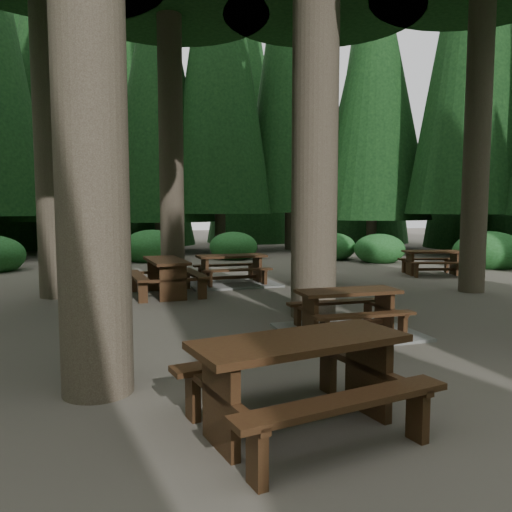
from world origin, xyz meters
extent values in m
plane|color=#585147|center=(0.00, 0.00, 0.00)|extent=(80.00, 80.00, 0.00)
cube|color=gray|center=(0.90, -1.19, 0.03)|extent=(2.19, 1.85, 0.05)
cube|color=#371B10|center=(0.90, -1.19, 0.68)|extent=(1.67, 0.73, 0.05)
cube|color=#371B10|center=(0.87, -0.64, 0.41)|extent=(1.65, 0.32, 0.05)
cube|color=#371B10|center=(0.93, -1.73, 0.41)|extent=(1.65, 0.32, 0.05)
cube|color=#371B10|center=(0.25, -1.22, 0.33)|extent=(0.10, 0.50, 0.66)
cube|color=#371B10|center=(0.25, -1.22, 0.38)|extent=(0.15, 1.32, 0.05)
cube|color=#371B10|center=(1.56, -1.15, 0.33)|extent=(0.10, 0.50, 0.66)
cube|color=#371B10|center=(1.56, -1.15, 0.38)|extent=(0.15, 1.32, 0.05)
cube|color=#371B10|center=(0.90, -1.19, 0.16)|extent=(1.37, 0.15, 0.07)
cube|color=#371B10|center=(-1.78, 3.10, 0.81)|extent=(1.03, 2.04, 0.07)
cube|color=#371B10|center=(-2.42, 3.01, 0.49)|extent=(0.55, 1.97, 0.05)
cube|color=#371B10|center=(-1.13, 3.19, 0.49)|extent=(0.55, 1.97, 0.05)
cube|color=#371B10|center=(-1.66, 2.33, 0.39)|extent=(0.60, 0.17, 0.78)
cube|color=#371B10|center=(-1.66, 2.33, 0.46)|extent=(1.57, 0.31, 0.07)
cube|color=#371B10|center=(-1.89, 3.87, 0.39)|extent=(0.60, 0.17, 0.78)
cube|color=#371B10|center=(-1.89, 3.87, 0.46)|extent=(1.57, 0.31, 0.07)
cube|color=#371B10|center=(-1.78, 3.10, 0.20)|extent=(0.32, 1.62, 0.09)
cube|color=gray|center=(0.01, 4.48, 0.03)|extent=(2.49, 2.12, 0.05)
cube|color=#371B10|center=(0.01, 4.48, 0.76)|extent=(1.87, 0.87, 0.06)
cube|color=#371B10|center=(-0.04, 5.08, 0.45)|extent=(1.83, 0.42, 0.05)
cube|color=#371B10|center=(0.07, 3.88, 0.45)|extent=(1.83, 0.42, 0.05)
cube|color=#371B10|center=(-0.71, 4.41, 0.36)|extent=(0.13, 0.56, 0.73)
cube|color=#371B10|center=(-0.71, 4.41, 0.42)|extent=(0.22, 1.46, 0.06)
cube|color=#371B10|center=(0.74, 4.55, 0.36)|extent=(0.13, 0.56, 0.73)
cube|color=#371B10|center=(0.74, 4.55, 0.42)|extent=(0.22, 1.46, 0.06)
cube|color=#371B10|center=(0.01, 4.48, 0.18)|extent=(1.51, 0.22, 0.08)
cube|color=#371B10|center=(6.32, 4.98, 0.71)|extent=(1.81, 0.99, 0.06)
cube|color=#371B10|center=(6.43, 5.54, 0.43)|extent=(1.72, 0.57, 0.05)
cube|color=#371B10|center=(6.20, 4.42, 0.43)|extent=(1.72, 0.57, 0.05)
cube|color=#371B10|center=(5.64, 5.12, 0.34)|extent=(0.18, 0.53, 0.68)
cube|color=#371B10|center=(5.64, 5.12, 0.40)|extent=(0.35, 1.37, 0.06)
cube|color=#371B10|center=(6.99, 4.85, 0.34)|extent=(0.18, 0.53, 0.68)
cube|color=#371B10|center=(6.99, 4.85, 0.40)|extent=(0.35, 1.37, 0.06)
cube|color=#371B10|center=(6.32, 4.98, 0.17)|extent=(1.41, 0.36, 0.08)
cube|color=#371B10|center=(-0.94, -4.38, 0.82)|extent=(2.09, 1.23, 0.07)
cube|color=#371B10|center=(-1.11, -3.75, 0.49)|extent=(1.96, 0.76, 0.05)
cube|color=#371B10|center=(-0.77, -5.01, 0.49)|extent=(1.96, 0.76, 0.05)
cube|color=#371B10|center=(-1.70, -4.58, 0.39)|extent=(0.24, 0.60, 0.78)
cube|color=#371B10|center=(-1.70, -4.58, 0.46)|extent=(0.49, 1.55, 0.07)
cube|color=#371B10|center=(-0.18, -4.18, 0.39)|extent=(0.24, 0.60, 0.78)
cube|color=#371B10|center=(-0.18, -4.18, 0.46)|extent=(0.49, 1.55, 0.07)
cube|color=#371B10|center=(-0.94, -4.38, 0.20)|extent=(1.60, 0.50, 0.09)
ellipsoid|color=#215E20|center=(9.44, 6.45, 0.40)|extent=(2.42, 2.42, 1.49)
ellipsoid|color=#215E20|center=(6.43, 8.69, 0.40)|extent=(1.90, 1.90, 1.17)
ellipsoid|color=#215E20|center=(5.14, 10.17, 0.40)|extent=(1.84, 1.84, 1.13)
ellipsoid|color=#215E20|center=(1.30, 11.25, 0.40)|extent=(1.95, 1.95, 1.20)
ellipsoid|color=#215E20|center=(-1.94, 11.21, 0.40)|extent=(2.31, 2.31, 1.42)
ellipsoid|color=#215E20|center=(-4.09, 10.56, 0.40)|extent=(1.93, 1.93, 1.19)
cone|color=black|center=(11.40, 10.41, 9.94)|extent=(5.25, 5.25, 16.27)
cone|color=black|center=(8.89, 14.45, 8.24)|extent=(5.73, 5.73, 13.48)
cone|color=black|center=(4.92, 15.39, 10.17)|extent=(4.80, 4.80, 16.65)
cone|color=black|center=(1.31, 14.75, 9.92)|extent=(4.97, 4.97, 16.24)
cone|color=black|center=(-1.44, 15.36, 7.89)|extent=(5.17, 5.17, 12.91)
cone|color=black|center=(-6.57, 16.72, 8.10)|extent=(5.82, 5.82, 13.26)
cone|color=black|center=(15.32, 14.22, 11.76)|extent=(6.32, 6.32, 23.52)
cone|color=black|center=(11.00, 19.74, 9.51)|extent=(5.26, 5.26, 19.02)
cone|color=black|center=(4.25, 21.60, 8.07)|extent=(5.34, 5.34, 16.14)
cone|color=black|center=(-2.52, 20.86, 8.43)|extent=(6.57, 6.57, 16.86)
cone|color=black|center=(-9.02, 19.44, 10.12)|extent=(6.13, 6.13, 20.24)
camera|label=1|loc=(-2.30, -8.54, 1.99)|focal=35.00mm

